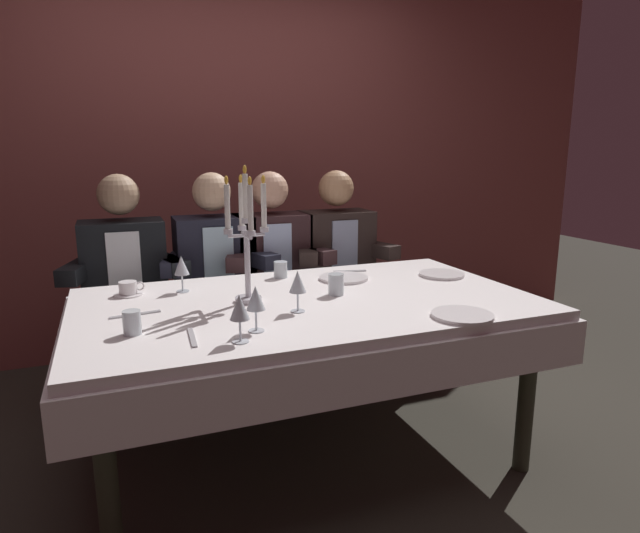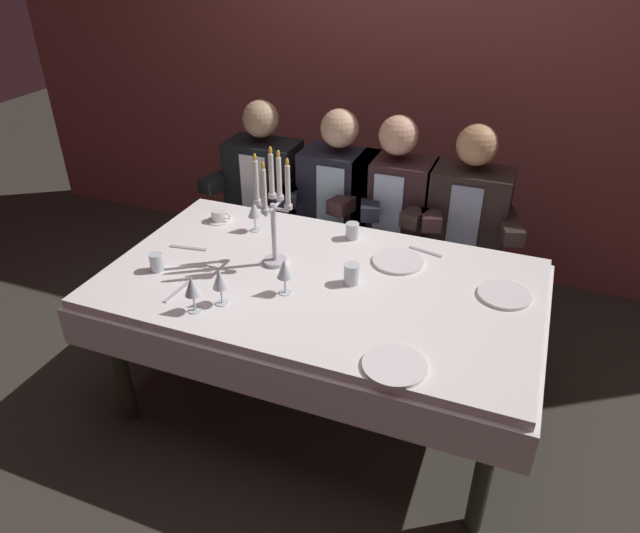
% 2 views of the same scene
% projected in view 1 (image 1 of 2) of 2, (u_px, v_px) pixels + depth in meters
% --- Properties ---
extents(ground_plane, '(12.00, 12.00, 0.00)m').
position_uv_depth(ground_plane, '(308.00, 456.00, 2.46)').
color(ground_plane, '#343128').
extents(back_wall, '(6.00, 0.12, 2.70)m').
position_uv_depth(back_wall, '(223.00, 151.00, 3.68)').
color(back_wall, brown).
rests_on(back_wall, ground_plane).
extents(dining_table, '(1.94, 1.14, 0.74)m').
position_uv_depth(dining_table, '(307.00, 325.00, 2.33)').
color(dining_table, white).
rests_on(dining_table, ground_plane).
extents(candelabra, '(0.19, 0.19, 0.56)m').
position_uv_depth(candelabra, '(247.00, 239.00, 2.20)').
color(candelabra, silver).
rests_on(candelabra, dining_table).
extents(dinner_plate_0, '(0.24, 0.24, 0.01)m').
position_uv_depth(dinner_plate_0, '(344.00, 278.00, 2.64)').
color(dinner_plate_0, white).
rests_on(dinner_plate_0, dining_table).
extents(dinner_plate_1, '(0.22, 0.22, 0.01)m').
position_uv_depth(dinner_plate_1, '(442.00, 274.00, 2.72)').
color(dinner_plate_1, white).
rests_on(dinner_plate_1, dining_table).
extents(dinner_plate_2, '(0.24, 0.24, 0.01)m').
position_uv_depth(dinner_plate_2, '(462.00, 315.00, 2.05)').
color(dinner_plate_2, white).
rests_on(dinner_plate_2, dining_table).
extents(wine_glass_0, '(0.07, 0.07, 0.16)m').
position_uv_depth(wine_glass_0, '(256.00, 299.00, 1.87)').
color(wine_glass_0, silver).
rests_on(wine_glass_0, dining_table).
extents(wine_glass_1, '(0.07, 0.07, 0.16)m').
position_uv_depth(wine_glass_1, '(298.00, 283.00, 2.10)').
color(wine_glass_1, silver).
rests_on(wine_glass_1, dining_table).
extents(wine_glass_2, '(0.07, 0.07, 0.16)m').
position_uv_depth(wine_glass_2, '(181.00, 267.00, 2.39)').
color(wine_glass_2, silver).
rests_on(wine_glass_2, dining_table).
extents(wine_glass_3, '(0.07, 0.07, 0.16)m').
position_uv_depth(wine_glass_3, '(239.00, 309.00, 1.76)').
color(wine_glass_3, silver).
rests_on(wine_glass_3, dining_table).
extents(water_tumbler_0, '(0.06, 0.06, 0.08)m').
position_uv_depth(water_tumbler_0, '(132.00, 323.00, 1.86)').
color(water_tumbler_0, silver).
rests_on(water_tumbler_0, dining_table).
extents(water_tumbler_1, '(0.07, 0.07, 0.08)m').
position_uv_depth(water_tumbler_1, '(281.00, 270.00, 2.67)').
color(water_tumbler_1, silver).
rests_on(water_tumbler_1, dining_table).
extents(water_tumbler_2, '(0.07, 0.07, 0.09)m').
position_uv_depth(water_tumbler_2, '(336.00, 284.00, 2.36)').
color(water_tumbler_2, silver).
rests_on(water_tumbler_2, dining_table).
extents(coffee_cup_0, '(0.13, 0.12, 0.06)m').
position_uv_depth(coffee_cup_0, '(128.00, 289.00, 2.35)').
color(coffee_cup_0, white).
rests_on(coffee_cup_0, dining_table).
extents(knife_0, '(0.03, 0.19, 0.01)m').
position_uv_depth(knife_0, '(192.00, 337.00, 1.82)').
color(knife_0, '#B7B7BC').
rests_on(knife_0, dining_table).
extents(knife_1, '(0.19, 0.05, 0.01)m').
position_uv_depth(knife_1, '(135.00, 314.00, 2.07)').
color(knife_1, '#B7B7BC').
rests_on(knife_1, dining_table).
extents(spoon_2, '(0.17, 0.06, 0.01)m').
position_uv_depth(spoon_2, '(350.00, 271.00, 2.81)').
color(spoon_2, '#B7B7BC').
rests_on(spoon_2, dining_table).
extents(seated_diner_0, '(0.63, 0.48, 1.24)m').
position_uv_depth(seated_diner_0, '(124.00, 270.00, 2.86)').
color(seated_diner_0, '#2C2E1F').
rests_on(seated_diner_0, ground_plane).
extents(seated_diner_1, '(0.63, 0.48, 1.24)m').
position_uv_depth(seated_diner_1, '(214.00, 264.00, 3.03)').
color(seated_diner_1, '#2C2E1F').
rests_on(seated_diner_1, ground_plane).
extents(seated_diner_2, '(0.63, 0.48, 1.24)m').
position_uv_depth(seated_diner_2, '(271.00, 259.00, 3.14)').
color(seated_diner_2, '#2C2E1F').
rests_on(seated_diner_2, ground_plane).
extents(seated_diner_3, '(0.63, 0.48, 1.24)m').
position_uv_depth(seated_diner_3, '(335.00, 254.00, 3.29)').
color(seated_diner_3, '#2C2E1F').
rests_on(seated_diner_3, ground_plane).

